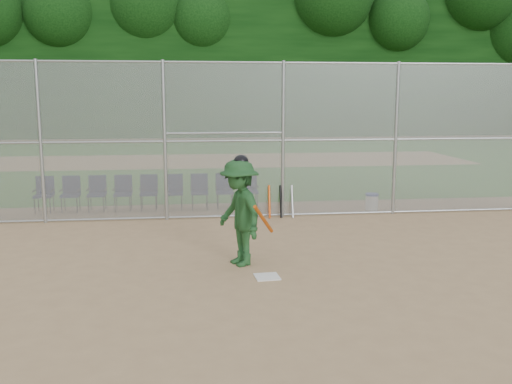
{
  "coord_description": "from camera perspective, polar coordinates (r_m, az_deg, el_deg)",
  "views": [
    {
      "loc": [
        -1.44,
        -9.43,
        3.17
      ],
      "look_at": [
        0.0,
        2.5,
        1.1
      ],
      "focal_mm": 40.0,
      "sensor_mm": 36.0,
      "label": 1
    }
  ],
  "objects": [
    {
      "name": "chair_4",
      "position": [
        16.02,
        -10.68,
        -0.07
      ],
      "size": [
        0.54,
        0.52,
        0.96
      ],
      "primitive_type": null,
      "color": "#10193C",
      "rests_on": "ground"
    },
    {
      "name": "treeline",
      "position": [
        29.56,
        -4.2,
        14.26
      ],
      "size": [
        81.0,
        60.0,
        11.0
      ],
      "color": "black",
      "rests_on": "ground"
    },
    {
      "name": "backstop_fence",
      "position": [
        14.55,
        -1.19,
        5.43
      ],
      "size": [
        16.09,
        0.09,
        4.0
      ],
      "color": "gray",
      "rests_on": "ground"
    },
    {
      "name": "home_plate",
      "position": [
        10.1,
        1.12,
        -8.47
      ],
      "size": [
        0.45,
        0.45,
        0.02
      ],
      "primitive_type": "cube",
      "rotation": [
        0.0,
        0.0,
        0.07
      ],
      "color": "silver",
      "rests_on": "ground"
    },
    {
      "name": "chair_8",
      "position": [
        16.07,
        -0.66,
        0.13
      ],
      "size": [
        0.54,
        0.52,
        0.96
      ],
      "primitive_type": null,
      "color": "#10193C",
      "rests_on": "ground"
    },
    {
      "name": "chair_3",
      "position": [
        16.08,
        -13.17,
        -0.12
      ],
      "size": [
        0.54,
        0.52,
        0.96
      ],
      "primitive_type": null,
      "color": "#10193C",
      "rests_on": "ground"
    },
    {
      "name": "dirt_patch_far",
      "position": [
        27.65,
        -3.86,
        3.18
      ],
      "size": [
        24.0,
        24.0,
        0.0
      ],
      "primitive_type": "plane",
      "color": "tan",
      "rests_on": "ground"
    },
    {
      "name": "chair_2",
      "position": [
        16.17,
        -15.64,
        -0.17
      ],
      "size": [
        0.54,
        0.52,
        0.96
      ],
      "primitive_type": null,
      "color": "#10193C",
      "rests_on": "ground"
    },
    {
      "name": "water_cooler",
      "position": [
        16.08,
        11.51,
        -0.95
      ],
      "size": [
        0.36,
        0.36,
        0.46
      ],
      "color": "white",
      "rests_on": "ground"
    },
    {
      "name": "chair_7",
      "position": [
        16.01,
        -3.16,
        0.08
      ],
      "size": [
        0.54,
        0.52,
        0.96
      ],
      "primitive_type": null,
      "color": "#10193C",
      "rests_on": "ground"
    },
    {
      "name": "chair_0",
      "position": [
        16.45,
        -20.47,
        -0.27
      ],
      "size": [
        0.54,
        0.52,
        0.96
      ],
      "primitive_type": null,
      "color": "#10193C",
      "rests_on": "ground"
    },
    {
      "name": "chair_6",
      "position": [
        15.98,
        -5.66,
        0.03
      ],
      "size": [
        0.54,
        0.52,
        0.96
      ],
      "primitive_type": null,
      "color": "#10193C",
      "rests_on": "ground"
    },
    {
      "name": "grass_strip",
      "position": [
        27.65,
        -3.86,
        3.17
      ],
      "size": [
        100.0,
        100.0,
        0.0
      ],
      "primitive_type": "plane",
      "color": "#29641E",
      "rests_on": "ground"
    },
    {
      "name": "chair_1",
      "position": [
        16.29,
        -18.08,
        -0.22
      ],
      "size": [
        0.54,
        0.52,
        0.96
      ],
      "primitive_type": null,
      "color": "#10193C",
      "rests_on": "ground"
    },
    {
      "name": "batter_at_plate",
      "position": [
        10.59,
        -1.68,
        -2.03
      ],
      "size": [
        1.22,
        1.48,
        2.08
      ],
      "color": "#1C4821",
      "rests_on": "ground"
    },
    {
      "name": "chair_5",
      "position": [
        15.98,
        -8.18,
        -0.02
      ],
      "size": [
        0.54,
        0.52,
        0.96
      ],
      "primitive_type": null,
      "color": "#10193C",
      "rests_on": "ground"
    },
    {
      "name": "ground",
      "position": [
        10.06,
        1.73,
        -8.61
      ],
      "size": [
        100.0,
        100.0,
        0.0
      ],
      "primitive_type": "plane",
      "color": "tan",
      "rests_on": "ground"
    },
    {
      "name": "spare_bats",
      "position": [
        14.79,
        2.5,
        -0.96
      ],
      "size": [
        0.66,
        0.28,
        0.84
      ],
      "color": "#D84C14",
      "rests_on": "ground"
    }
  ]
}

